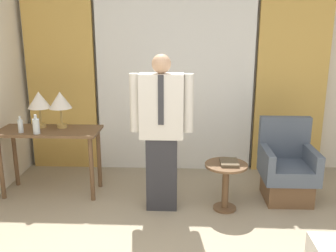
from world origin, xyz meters
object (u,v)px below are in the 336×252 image
object	(u,v)px
table_lamp_left	(39,101)
person	(162,128)
side_table	(226,179)
book	(229,162)
armchair	(287,170)
bottle_by_lamp	(21,126)
bottle_near_edge	(36,126)
table_lamp_right	(60,101)
desk	(50,141)

from	to	relation	value
table_lamp_left	person	bearing A→B (deg)	-16.87
side_table	book	size ratio (longest dim) A/B	2.10
armchair	book	bearing A→B (deg)	-156.52
bottle_by_lamp	person	bearing A→B (deg)	-7.49
table_lamp_left	bottle_by_lamp	size ratio (longest dim) A/B	2.26
armchair	table_lamp_left	bearing A→B (deg)	177.34
bottle_near_edge	side_table	bearing A→B (deg)	-4.72
table_lamp_right	armchair	bearing A→B (deg)	-2.91
bottle_by_lamp	person	world-z (taller)	person
bottle_by_lamp	book	bearing A→B (deg)	-5.08
bottle_by_lamp	side_table	distance (m)	2.30
armchair	table_lamp_right	bearing A→B (deg)	177.09
table_lamp_right	bottle_near_edge	size ratio (longest dim) A/B	1.97
table_lamp_left	side_table	distance (m)	2.26
bottle_by_lamp	armchair	xyz separation A→B (m)	(2.95, 0.10, -0.51)
bottle_near_edge	side_table	xyz separation A→B (m)	(2.05, -0.17, -0.50)
armchair	desk	bearing A→B (deg)	179.28
table_lamp_left	person	xyz separation A→B (m)	(1.42, -0.43, -0.19)
desk	table_lamp_right	xyz separation A→B (m)	(0.12, 0.10, 0.44)
armchair	side_table	world-z (taller)	armchair
table_lamp_right	desk	bearing A→B (deg)	-141.70
bottle_near_edge	person	size ratio (longest dim) A/B	0.13
table_lamp_right	side_table	size ratio (longest dim) A/B	0.82
bottle_near_edge	armchair	world-z (taller)	bottle_near_edge
bottle_near_edge	table_lamp_right	bearing A→B (deg)	53.62
table_lamp_right	side_table	bearing A→B (deg)	-13.16
bottle_by_lamp	side_table	world-z (taller)	bottle_by_lamp
person	desk	bearing A→B (deg)	165.56
person	armchair	world-z (taller)	person
table_lamp_left	bottle_by_lamp	bearing A→B (deg)	-121.89
table_lamp_right	bottle_by_lamp	bearing A→B (deg)	-149.57
desk	book	world-z (taller)	desk
desk	bottle_by_lamp	bearing A→B (deg)	-153.74
desk	book	xyz separation A→B (m)	(2.00, -0.33, -0.11)
bottle_by_lamp	side_table	xyz separation A→B (m)	(2.24, -0.21, -0.49)
person	armchair	size ratio (longest dim) A/B	1.81
desk	armchair	distance (m)	2.70
armchair	bottle_by_lamp	bearing A→B (deg)	-178.14
side_table	book	world-z (taller)	book
table_lamp_left	side_table	bearing A→B (deg)	-11.67
bottle_near_edge	book	size ratio (longest dim) A/B	0.87
person	bottle_near_edge	bearing A→B (deg)	173.05
table_lamp_right	person	xyz separation A→B (m)	(1.18, -0.43, -0.19)
desk	bottle_by_lamp	xyz separation A→B (m)	(-0.26, -0.13, 0.21)
table_lamp_left	side_table	xyz separation A→B (m)	(2.10, -0.43, -0.73)
desk	book	size ratio (longest dim) A/B	4.70
bottle_by_lamp	bottle_near_edge	bearing A→B (deg)	-11.31
desk	table_lamp_left	size ratio (longest dim) A/B	2.74
bottle_by_lamp	side_table	size ratio (longest dim) A/B	0.36
armchair	book	size ratio (longest dim) A/B	3.71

